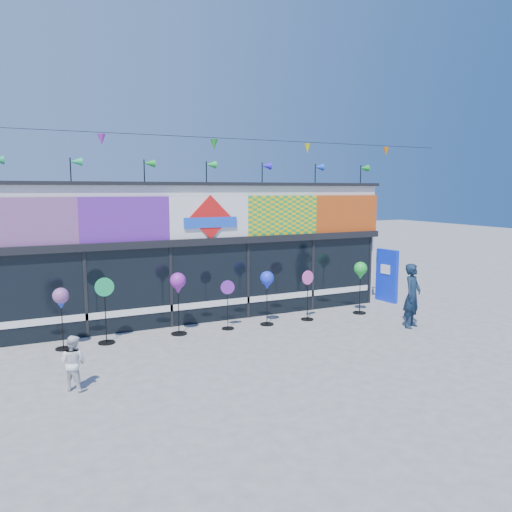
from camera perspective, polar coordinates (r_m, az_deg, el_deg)
ground at (r=11.95m, az=0.72°, el=-11.38°), size 80.00×80.00×0.00m
kite_shop at (r=16.93m, az=-8.25°, el=1.29°), size 16.00×5.70×5.31m
blue_sign at (r=17.95m, az=14.73°, el=-2.17°), size 0.24×0.92×1.83m
spinner_0 at (r=13.00m, az=-21.39°, el=-4.73°), size 0.39×0.39×1.54m
spinner_1 at (r=13.22m, az=-16.84°, el=-5.80°), size 0.48×0.43×1.70m
spinner_2 at (r=13.50m, az=-8.90°, el=-3.31°), size 0.43×0.43×1.69m
spinner_3 at (r=14.00m, az=-3.25°, el=-5.43°), size 0.38×0.35×1.39m
spinner_4 at (r=14.31m, az=1.27°, el=-2.98°), size 0.40×0.40×1.57m
spinner_5 at (r=15.01m, az=5.91°, el=-4.33°), size 0.42×0.38×1.50m
spinner_6 at (r=15.95m, az=11.85°, el=-1.83°), size 0.42×0.42×1.65m
adult_man at (r=14.80m, az=17.43°, el=-4.35°), size 0.79×0.68×1.82m
child at (r=10.54m, az=-20.14°, el=-11.37°), size 0.60×0.59×1.09m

